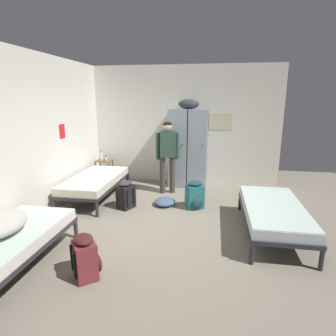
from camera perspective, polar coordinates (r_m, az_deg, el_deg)
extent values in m
plane|color=gray|center=(4.80, -0.52, -11.83)|extent=(8.45, 8.45, 0.00)
cube|color=silver|center=(6.99, 3.25, 8.62)|extent=(4.64, 0.06, 2.87)
cube|color=silver|center=(5.27, -26.03, 5.40)|extent=(0.06, 5.28, 2.87)
cube|color=beige|center=(6.91, 10.68, 9.31)|extent=(0.55, 0.01, 0.40)
cube|color=red|center=(6.02, -20.75, 7.00)|extent=(0.01, 0.20, 0.28)
cube|color=#8C99A3|center=(6.77, 2.16, 4.10)|extent=(0.44, 0.52, 1.85)
cylinder|color=black|center=(6.46, 2.93, 4.74)|extent=(0.02, 0.03, 0.02)
cube|color=#8C99A3|center=(6.73, 6.06, 3.97)|extent=(0.44, 0.52, 1.85)
cylinder|color=black|center=(6.43, 7.02, 4.61)|extent=(0.02, 0.03, 0.02)
ellipsoid|color=#333842|center=(6.64, 4.26, 12.87)|extent=(0.48, 0.36, 0.22)
cylinder|color=brown|center=(7.23, -14.43, -0.96)|extent=(0.03, 0.03, 0.55)
cylinder|color=brown|center=(7.10, -11.84, -1.09)|extent=(0.03, 0.03, 0.55)
cylinder|color=brown|center=(7.47, -13.61, -0.43)|extent=(0.03, 0.03, 0.55)
cylinder|color=brown|center=(7.34, -11.09, -0.55)|extent=(0.03, 0.03, 0.55)
cube|color=brown|center=(7.30, -12.71, -1.38)|extent=(0.38, 0.30, 0.02)
cube|color=brown|center=(7.22, -12.87, 1.43)|extent=(0.38, 0.30, 0.02)
cylinder|color=#28282D|center=(5.64, -22.17, -7.32)|extent=(0.06, 0.06, 0.28)
cylinder|color=#28282D|center=(5.26, -14.26, -8.22)|extent=(0.06, 0.06, 0.28)
cylinder|color=#28282D|center=(7.18, -14.63, -2.20)|extent=(0.06, 0.06, 0.28)
cylinder|color=#28282D|center=(6.89, -8.22, -2.57)|extent=(0.06, 0.06, 0.28)
cube|color=#28282D|center=(6.16, -14.57, -3.25)|extent=(0.90, 1.90, 0.06)
cube|color=beige|center=(6.13, -14.63, -2.36)|extent=(0.87, 1.84, 0.14)
cube|color=silver|center=(6.11, -14.67, -1.68)|extent=(0.86, 1.82, 0.01)
cylinder|color=#28282D|center=(5.73, 22.88, -7.06)|extent=(0.06, 0.06, 0.28)
cylinder|color=#28282D|center=(5.59, 14.43, -6.90)|extent=(0.06, 0.06, 0.28)
cylinder|color=#28282D|center=(4.13, 28.79, -16.13)|extent=(0.06, 0.06, 0.28)
cylinder|color=#28282D|center=(3.93, 16.69, -16.47)|extent=(0.06, 0.06, 0.28)
cube|color=#28282D|center=(4.74, 20.59, -9.03)|extent=(0.90, 1.90, 0.06)
cube|color=silver|center=(4.71, 20.70, -7.91)|extent=(0.87, 1.84, 0.14)
cube|color=silver|center=(4.68, 20.78, -7.06)|extent=(0.86, 1.82, 0.01)
cylinder|color=#28282D|center=(5.04, -26.91, -10.43)|extent=(0.06, 0.06, 0.28)
cylinder|color=#28282D|center=(4.61, -18.25, -11.83)|extent=(0.06, 0.06, 0.28)
cube|color=#28282D|center=(4.08, -29.97, -13.98)|extent=(0.90, 1.90, 0.06)
cube|color=silver|center=(4.04, -30.14, -12.72)|extent=(0.87, 1.84, 0.14)
cube|color=silver|center=(4.00, -30.28, -11.75)|extent=(0.86, 1.82, 0.01)
cylinder|color=#3D3833|center=(6.31, 0.89, -1.38)|extent=(0.12, 0.12, 0.83)
cylinder|color=#3D3833|center=(6.28, -1.13, -1.45)|extent=(0.12, 0.12, 0.83)
cube|color=#284233|center=(6.14, -0.12, 4.88)|extent=(0.39, 0.29, 0.57)
cylinder|color=#284233|center=(6.18, 1.84, 4.55)|extent=(0.08, 0.08, 0.59)
cylinder|color=#284233|center=(6.12, -2.10, 4.46)|extent=(0.08, 0.08, 0.59)
sphere|color=#DBAD89|center=(6.09, -0.13, 8.41)|extent=(0.20, 0.20, 0.20)
ellipsoid|color=black|center=(6.09, -0.13, 8.89)|extent=(0.19, 0.19, 0.11)
cylinder|color=#B2DBEA|center=(7.24, -13.45, 2.40)|extent=(0.07, 0.07, 0.22)
cylinder|color=#2666B2|center=(7.22, -13.51, 3.38)|extent=(0.04, 0.04, 0.03)
cylinder|color=beige|center=(7.14, -12.50, 1.86)|extent=(0.06, 0.06, 0.11)
cylinder|color=black|center=(7.13, -12.53, 2.40)|extent=(0.03, 0.03, 0.03)
cube|color=maroon|center=(3.64, -16.54, -17.51)|extent=(0.39, 0.40, 0.46)
ellipsoid|color=#42191E|center=(3.71, -14.07, -18.19)|extent=(0.21, 0.24, 0.20)
ellipsoid|color=#42191E|center=(3.51, -16.85, -13.74)|extent=(0.35, 0.36, 0.10)
cube|color=black|center=(3.53, -18.48, -18.26)|extent=(0.05, 0.05, 0.32)
cube|color=black|center=(3.68, -19.02, -16.88)|extent=(0.05, 0.05, 0.32)
cube|color=black|center=(5.53, -8.56, -5.82)|extent=(0.35, 0.39, 0.46)
ellipsoid|color=#2D2D33|center=(5.66, -9.65, -6.30)|extent=(0.17, 0.25, 0.20)
ellipsoid|color=#2D2D33|center=(5.44, -8.66, -3.15)|extent=(0.32, 0.35, 0.10)
cube|color=black|center=(5.50, -6.90, -5.63)|extent=(0.04, 0.06, 0.32)
cube|color=black|center=(5.38, -8.14, -6.14)|extent=(0.04, 0.06, 0.32)
cube|color=#23666B|center=(5.50, 5.45, -5.85)|extent=(0.39, 0.36, 0.46)
ellipsoid|color=#193D42|center=(5.40, 6.07, -7.19)|extent=(0.25, 0.18, 0.20)
ellipsoid|color=#193D42|center=(5.41, 5.52, -3.16)|extent=(0.36, 0.32, 0.10)
cube|color=black|center=(5.57, 4.07, -5.29)|extent=(0.06, 0.04, 0.32)
cube|color=black|center=(5.64, 5.73, -5.09)|extent=(0.06, 0.04, 0.32)
ellipsoid|color=#42567A|center=(5.67, -0.67, -6.87)|extent=(0.42, 0.47, 0.14)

